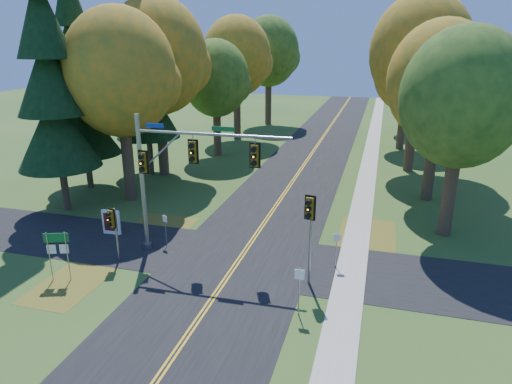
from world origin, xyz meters
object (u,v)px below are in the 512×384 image
(route_sign_cluster, at_px, (57,246))
(info_kiosk, at_px, (111,222))
(traffic_mast, at_px, (176,168))
(east_signal_pole, at_px, (310,218))

(route_sign_cluster, bearing_deg, info_kiosk, 77.57)
(traffic_mast, height_order, info_kiosk, traffic_mast)
(traffic_mast, bearing_deg, route_sign_cluster, -136.60)
(route_sign_cluster, relative_size, info_kiosk, 1.65)
(route_sign_cluster, height_order, info_kiosk, route_sign_cluster)
(east_signal_pole, relative_size, info_kiosk, 2.97)
(east_signal_pole, distance_m, route_sign_cluster, 12.80)
(info_kiosk, bearing_deg, traffic_mast, -15.75)
(route_sign_cluster, bearing_deg, traffic_mast, 25.07)
(info_kiosk, bearing_deg, route_sign_cluster, -85.27)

